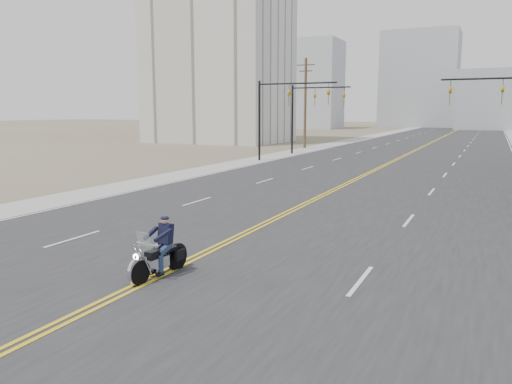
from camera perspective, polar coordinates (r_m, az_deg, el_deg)
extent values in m
plane|color=#776D56|center=(12.30, -16.96, -12.03)|extent=(400.00, 400.00, 0.00)
cube|color=#303033|center=(78.89, 19.76, 5.51)|extent=(20.00, 200.00, 0.01)
cube|color=#A5A5A0|center=(80.86, 11.60, 5.94)|extent=(3.00, 200.00, 0.01)
cylinder|color=black|center=(44.58, 0.39, 8.10)|extent=(0.20, 0.20, 7.00)
cylinder|color=black|center=(43.27, 4.70, 12.27)|extent=(7.00, 0.14, 0.14)
imported|color=#BF8C0C|center=(43.49, 3.80, 11.41)|extent=(0.21, 0.26, 1.30)
imported|color=#BF8C0C|center=(42.32, 8.30, 11.40)|extent=(0.21, 0.26, 1.30)
cylinder|color=black|center=(40.45, 25.42, 11.65)|extent=(7.00, 0.14, 0.14)
imported|color=#BF8C0C|center=(40.42, 26.37, 10.66)|extent=(0.21, 0.26, 1.30)
imported|color=#BF8C0C|center=(40.54, 21.33, 10.97)|extent=(0.21, 0.26, 1.30)
cylinder|color=black|center=(51.94, 4.17, 8.23)|extent=(0.20, 0.20, 7.00)
cylinder|color=black|center=(50.97, 7.42, 11.76)|extent=(6.00, 0.14, 0.14)
imported|color=#BF8C0C|center=(51.13, 6.75, 11.04)|extent=(0.21, 0.26, 1.30)
imported|color=#BF8C0C|center=(50.25, 10.06, 11.00)|extent=(0.21, 0.26, 1.30)
cylinder|color=brown|center=(59.95, 5.65, 10.02)|extent=(0.30, 0.30, 10.50)
cube|color=brown|center=(60.18, 5.72, 14.26)|extent=(2.20, 0.12, 0.12)
cube|color=brown|center=(60.12, 5.71, 13.59)|extent=(1.60, 0.12, 0.12)
cube|color=silver|center=(73.60, -4.23, 17.50)|extent=(18.00, 14.00, 30.00)
cube|color=#B7BCC6|center=(130.78, 6.41, 12.07)|extent=(14.00, 12.00, 22.00)
cube|color=#ADB2B7|center=(133.41, 25.86, 9.44)|extent=(18.00, 14.00, 14.00)
cube|color=#ADB2B7|center=(149.95, 18.19, 12.07)|extent=(20.00, 15.00, 26.00)
cube|color=#ADB2B7|center=(150.04, 2.78, 10.60)|extent=(12.00, 12.00, 16.00)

